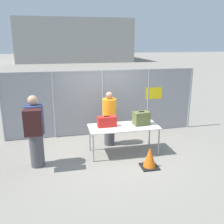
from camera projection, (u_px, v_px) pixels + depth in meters
name	position (u px, v px, depth m)	size (l,w,h in m)	color
ground_plane	(113.00, 153.00, 7.05)	(120.00, 120.00, 0.00)	gray
fence_section	(103.00, 102.00, 8.24)	(6.38, 0.07, 2.15)	gray
inspection_table	(124.00, 128.00, 6.86)	(1.92, 0.83, 0.80)	silver
suitcase_red	(107.00, 122.00, 6.79)	(0.52, 0.24, 0.31)	red
suitcase_olive	(141.00, 118.00, 6.93)	(0.48, 0.33, 0.39)	#566033
traveler_hooded	(35.00, 129.00, 6.02)	(0.45, 0.70, 1.83)	#4C4C51
security_worker_near	(109.00, 118.00, 7.42)	(0.41, 0.41, 1.64)	#4C4C51
utility_trailer	(112.00, 110.00, 9.90)	(3.95, 1.92, 0.73)	#B2B2B7
distant_hangar	(74.00, 41.00, 39.62)	(16.67, 11.40, 6.19)	#999993
traffic_cone	(150.00, 158.00, 6.20)	(0.43, 0.43, 0.54)	black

